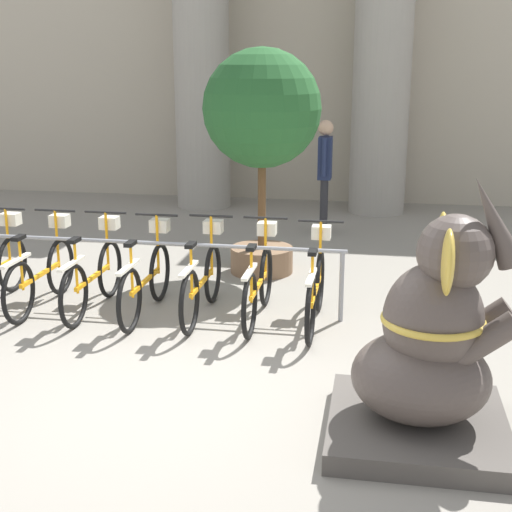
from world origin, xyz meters
TOP-DOWN VIEW (x-y plane):
  - ground_plane at (0.00, 0.00)m, footprint 60.00×60.00m
  - building_facade at (0.00, 8.60)m, footprint 20.00×0.20m
  - column_left at (-1.58, 7.60)m, footprint 1.23×1.23m
  - column_right at (1.58, 7.60)m, footprint 1.23×1.23m
  - bike_rack at (-0.75, 1.95)m, footprint 4.19×0.05m
  - bicycle_1 at (-1.95, 1.84)m, footprint 0.48×1.65m
  - bicycle_2 at (-1.35, 1.84)m, footprint 0.48×1.65m
  - bicycle_3 at (-0.75, 1.81)m, footprint 0.48×1.65m
  - bicycle_4 at (-0.15, 1.86)m, footprint 0.48×1.65m
  - bicycle_5 at (0.45, 1.87)m, footprint 0.48×1.65m
  - bicycle_6 at (1.05, 1.80)m, footprint 0.48×1.65m
  - elephant_statue at (2.03, -0.33)m, footprint 1.26×1.26m
  - person_pedestrian at (0.79, 5.82)m, footprint 0.23×0.47m
  - potted_tree at (0.19, 3.57)m, footprint 1.44×1.44m

SIDE VIEW (x-z plane):
  - ground_plane at x=0.00m, z-range 0.00..0.00m
  - bicycle_1 at x=-1.95m, z-range -0.11..0.90m
  - bicycle_2 at x=-1.35m, z-range -0.11..0.90m
  - bicycle_3 at x=-0.75m, z-range -0.11..0.90m
  - bicycle_4 at x=-0.15m, z-range -0.11..0.90m
  - bicycle_5 at x=0.45m, z-range -0.11..0.90m
  - bicycle_6 at x=1.05m, z-range -0.11..0.90m
  - bike_rack at x=-0.75m, z-range 0.23..1.00m
  - elephant_statue at x=2.03m, z-range -0.31..1.62m
  - person_pedestrian at x=0.79m, z-range 0.18..1.93m
  - potted_tree at x=0.19m, z-range 0.54..3.33m
  - column_left at x=-1.58m, z-range 0.04..5.20m
  - column_right at x=1.58m, z-range 0.04..5.20m
  - building_facade at x=0.00m, z-range 0.00..6.00m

